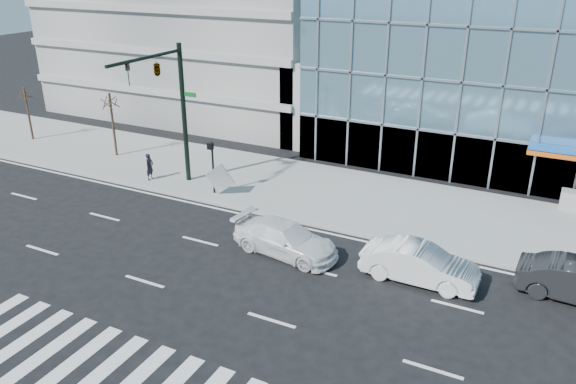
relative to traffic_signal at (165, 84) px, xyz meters
name	(u,v)px	position (x,y,z in m)	size (l,w,h in m)	color
ground	(315,271)	(11.00, -4.57, -6.16)	(160.00, 160.00, 0.00)	black
sidewalk	(375,202)	(11.00, 3.43, -6.09)	(120.00, 8.00, 0.15)	gray
ramp_block	(342,99)	(5.00, 13.43, -3.16)	(6.00, 8.00, 6.00)	gray
traffic_signal	(165,84)	(0.00, 0.00, 0.00)	(1.14, 5.74, 8.00)	black
ped_signal_post	(212,160)	(2.50, 0.37, -4.02)	(0.30, 0.33, 3.00)	black
street_tree_near	(110,102)	(-7.00, 2.93, -2.39)	(1.10, 1.10, 4.23)	#332319
street_tree_far	(25,94)	(-15.00, 2.93, -2.72)	(1.10, 1.10, 3.87)	#332319
white_suv	(285,239)	(9.14, -3.77, -5.43)	(2.05, 5.04, 1.46)	white
white_sedan	(419,264)	(15.14, -3.36, -5.38)	(1.67, 4.79, 1.58)	white
pedestrian	(150,167)	(-2.06, 0.44, -5.21)	(0.59, 0.38, 1.61)	black
tilted_panel	(220,179)	(2.92, 0.43, -5.10)	(1.30, 0.06, 1.30)	#999999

